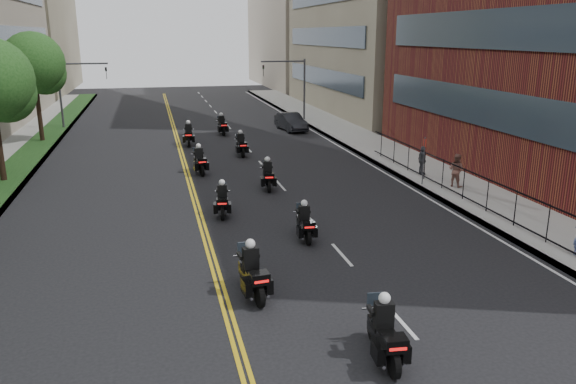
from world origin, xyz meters
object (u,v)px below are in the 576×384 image
Objects in this scene: motorcycle_1 at (385,335)px; motorcycle_2 at (252,274)px; motorcycle_7 at (241,146)px; pedestrian_c at (422,160)px; motorcycle_3 at (305,224)px; parked_sedan at (291,122)px; motorcycle_5 at (268,176)px; pedestrian_b at (456,170)px; motorcycle_6 at (200,162)px; motorcycle_9 at (222,126)px; motorcycle_8 at (189,135)px; motorcycle_4 at (222,202)px.

motorcycle_2 is (-2.53, 4.24, 0.02)m from motorcycle_1.
pedestrian_c is (8.98, -8.05, 0.28)m from motorcycle_7.
motorcycle_7 is (0.06, 16.15, 0.05)m from motorcycle_3.
motorcycle_3 is 0.49× the size of parked_sedan.
pedestrian_b is at bearing -7.10° from motorcycle_5.
motorcycle_3 is 1.33× the size of pedestrian_c.
motorcycle_9 reaches higher than motorcycle_6.
motorcycle_8 is 1.53× the size of pedestrian_c.
motorcycle_9 is at bearing 90.62° from motorcycle_4.
motorcycle_8 reaches higher than parked_sedan.
motorcycle_6 is (-3.14, 4.23, 0.02)m from motorcycle_5.
motorcycle_6 reaches higher than motorcycle_3.
motorcycle_2 reaches higher than motorcycle_8.
motorcycle_8 is 1.03× the size of motorcycle_9.
motorcycle_9 is 1.48× the size of pedestrian_c.
motorcycle_4 is at bearing -118.23° from parked_sedan.
motorcycle_1 is 1.00× the size of motorcycle_9.
motorcycle_5 is at bearing -114.40° from parked_sedan.
motorcycle_2 reaches higher than motorcycle_3.
pedestrian_c is (11.91, 12.50, 0.23)m from motorcycle_2.
pedestrian_c is at bearing -63.65° from motorcycle_9.
motorcycle_4 is 22.99m from parked_sedan.
motorcycle_7 reaches higher than motorcycle_3.
motorcycle_4 is 12.71m from motorcycle_7.
motorcycle_5 is 9.71m from pedestrian_b.
motorcycle_5 is 0.97× the size of motorcycle_6.
motorcycle_8 reaches higher than motorcycle_9.
parked_sedan is 17.37m from pedestrian_c.
motorcycle_1 is 0.97× the size of motorcycle_2.
motorcycle_8 is 9.83m from parked_sedan.
motorcycle_9 reaches higher than motorcycle_4.
parked_sedan is at bearing 31.64° from motorcycle_8.
parked_sedan is 2.73× the size of pedestrian_c.
motorcycle_2 reaches higher than parked_sedan.
motorcycle_2 reaches higher than motorcycle_1.
parked_sedan is at bearing 57.94° from motorcycle_7.
motorcycle_8 is at bearing 8.51° from pedestrian_b.
motorcycle_6 is 0.96× the size of motorcycle_8.
parked_sedan is (8.56, 29.54, 0.00)m from motorcycle_2.
motorcycle_9 is (0.20, 33.18, -0.00)m from motorcycle_1.
motorcycle_6 is 1.35× the size of pedestrian_b.
pedestrian_b is at bearing -46.46° from motorcycle_8.
motorcycle_5 is (2.97, 12.02, -0.05)m from motorcycle_2.
motorcycle_1 reaches higher than motorcycle_4.
motorcycle_9 is at bearing 91.41° from motorcycle_7.
motorcycle_2 is at bearing -112.87° from parked_sedan.
motorcycle_1 is 0.97× the size of motorcycle_8.
motorcycle_6 is (-0.17, 16.25, -0.03)m from motorcycle_2.
pedestrian_b is (9.51, 5.25, 0.39)m from motorcycle_3.
motorcycle_1 reaches higher than pedestrian_c.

